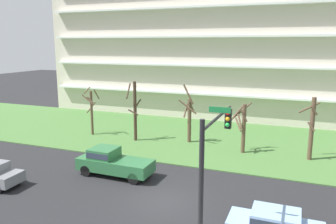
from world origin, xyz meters
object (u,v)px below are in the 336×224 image
(tree_right, at_px, (243,125))
(pickup_green_center_right, at_px, (112,162))
(tree_left, at_px, (135,110))
(tree_far_right, at_px, (312,127))
(tree_center, at_px, (189,117))
(tree_far_left, at_px, (92,110))
(traffic_signal_mast, at_px, (212,166))

(tree_right, xyz_separation_m, pickup_green_center_right, (-7.74, -8.41, -1.42))
(tree_right, bearing_deg, tree_left, -179.82)
(tree_right, distance_m, tree_far_right, 5.38)
(tree_center, bearing_deg, tree_far_left, -174.55)
(tree_far_right, bearing_deg, tree_right, -178.73)
(pickup_green_center_right, distance_m, traffic_signal_mast, 12.32)
(tree_far_left, height_order, traffic_signal_mast, traffic_signal_mast)
(pickup_green_center_right, bearing_deg, traffic_signal_mast, 140.82)
(traffic_signal_mast, bearing_deg, tree_right, 94.72)
(tree_left, relative_size, tree_center, 1.03)
(tree_left, xyz_separation_m, tree_far_right, (15.54, 0.15, -0.29))
(tree_center, relative_size, traffic_signal_mast, 0.83)
(tree_right, height_order, pickup_green_center_right, tree_right)
(tree_far_left, relative_size, tree_right, 1.15)
(tree_far_right, height_order, pickup_green_center_right, tree_far_right)
(tree_far_left, relative_size, tree_center, 0.89)
(tree_far_left, bearing_deg, pickup_green_center_right, -49.22)
(tree_center, height_order, pickup_green_center_right, tree_center)
(tree_right, relative_size, pickup_green_center_right, 0.79)
(tree_far_right, xyz_separation_m, traffic_signal_mast, (-4.05, -16.09, 1.83))
(tree_center, height_order, tree_far_right, tree_center)
(traffic_signal_mast, bearing_deg, pickup_green_center_right, 140.13)
(tree_right, distance_m, traffic_signal_mast, 16.17)
(tree_far_right, height_order, traffic_signal_mast, traffic_signal_mast)
(tree_far_left, height_order, tree_left, tree_left)
(tree_left, distance_m, pickup_green_center_right, 8.95)
(tree_far_right, distance_m, traffic_signal_mast, 16.70)
(tree_far_left, bearing_deg, traffic_signal_mast, -44.48)
(tree_right, relative_size, traffic_signal_mast, 0.64)
(tree_far_right, bearing_deg, tree_center, 173.96)
(tree_left, bearing_deg, tree_far_left, 176.55)
(tree_left, relative_size, tree_far_right, 1.12)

